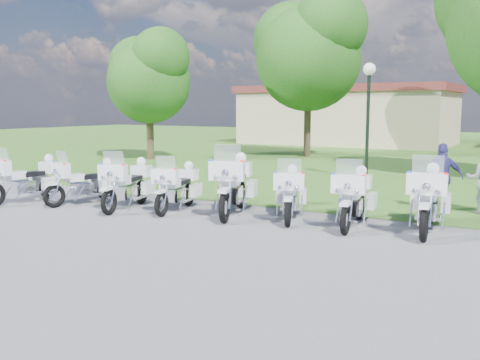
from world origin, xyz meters
The scene contains 15 objects.
ground centered at (0.00, 0.00, 0.00)m, with size 100.00×100.00×0.00m, color #5C5C61.
grass_lawn centered at (0.00, 27.00, 0.00)m, with size 100.00×48.00×0.01m, color #30621F.
motorcycle_0 centered at (-5.46, 0.33, 0.65)m, with size 0.88×2.33×1.56m.
motorcycle_1 centered at (-3.92, 1.02, 0.62)m, with size 1.04×2.16×1.47m.
motorcycle_2 centered at (-2.43, 1.07, 0.65)m, with size 1.08×2.27×1.55m.
motorcycle_3 centered at (-1.17, 1.51, 0.61)m, with size 0.98×2.13×1.45m.
motorcycle_4 centered at (0.32, 1.83, 0.74)m, with size 1.42×2.52×1.77m.
motorcycle_5 centered at (1.74, 2.01, 0.62)m, with size 1.24×2.09×1.48m.
motorcycle_6 centered at (3.27, 2.06, 0.65)m, with size 0.95×2.30×1.55m.
motorcycle_7 centered at (4.79, 2.37, 0.70)m, with size 1.01×2.50×1.68m.
lamp_post centered at (1.20, 9.48, 3.13)m, with size 0.44×0.44×4.14m.
tree_0 centered at (-10.57, 11.59, 4.23)m, with size 4.80×4.10×6.40m.
tree_1 centered at (-4.41, 16.99, 5.63)m, with size 6.38×5.44×8.50m.
building_west centered at (-6.00, 28.00, 2.07)m, with size 14.56×8.32×4.10m.
bystander_c centered at (4.61, 4.81, 0.85)m, with size 1.00×0.42×1.70m, color navy.
Camera 1 is at (7.01, -9.19, 2.60)m, focal length 40.00 mm.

